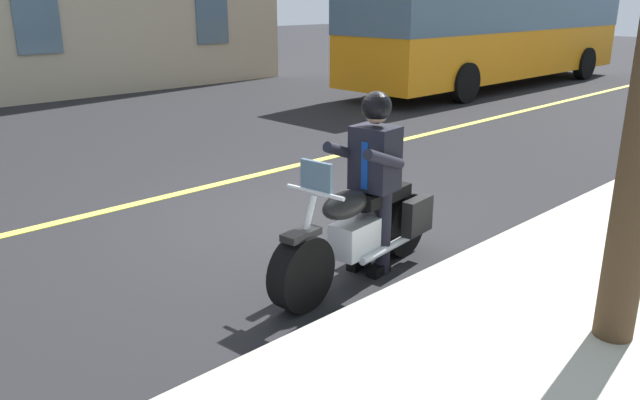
# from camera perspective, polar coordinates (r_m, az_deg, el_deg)

# --- Properties ---
(ground_plane) EXTENTS (80.00, 80.00, 0.00)m
(ground_plane) POSITION_cam_1_polar(r_m,az_deg,el_deg) (7.36, -1.67, -2.13)
(ground_plane) COLOR black
(lane_center_stripe) EXTENTS (60.00, 0.16, 0.01)m
(lane_center_stripe) POSITION_cam_1_polar(r_m,az_deg,el_deg) (8.87, -10.40, 1.16)
(lane_center_stripe) COLOR #E5DB4C
(lane_center_stripe) RESTS_ON ground_plane
(motorcycle_main) EXTENTS (2.22, 0.76, 1.26)m
(motorcycle_main) POSITION_cam_1_polar(r_m,az_deg,el_deg) (5.85, 3.76, -2.91)
(motorcycle_main) COLOR black
(motorcycle_main) RESTS_ON ground_plane
(rider_main) EXTENTS (0.67, 0.60, 1.74)m
(rider_main) POSITION_cam_1_polar(r_m,az_deg,el_deg) (5.81, 4.95, 3.00)
(rider_main) COLOR black
(rider_main) RESTS_ON ground_plane
(bus_near) EXTENTS (11.05, 2.70, 3.30)m
(bus_near) POSITION_cam_1_polar(r_m,az_deg,el_deg) (19.44, 15.74, 15.48)
(bus_near) COLOR orange
(bus_near) RESTS_ON ground_plane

